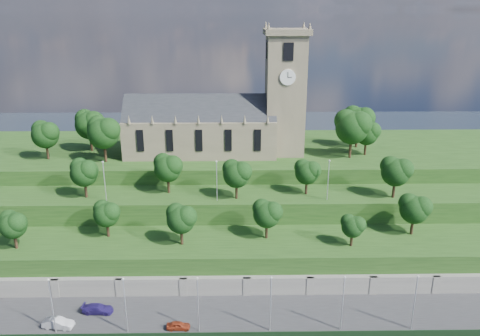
{
  "coord_description": "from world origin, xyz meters",
  "views": [
    {
      "loc": [
        2.89,
        -52.46,
        44.85
      ],
      "look_at": [
        4.23,
        30.0,
        16.85
      ],
      "focal_mm": 35.0,
      "sensor_mm": 36.0,
      "label": 1
    }
  ],
  "objects_px": {
    "car_left": "(178,326)",
    "car_right": "(98,309)",
    "church": "(223,119)",
    "car_middle": "(58,323)"
  },
  "relations": [
    {
      "from": "car_middle",
      "to": "church",
      "type": "bearing_deg",
      "value": -20.43
    },
    {
      "from": "car_left",
      "to": "car_middle",
      "type": "height_order",
      "value": "car_middle"
    },
    {
      "from": "church",
      "to": "car_right",
      "type": "height_order",
      "value": "church"
    },
    {
      "from": "church",
      "to": "car_left",
      "type": "bearing_deg",
      "value": -97.56
    },
    {
      "from": "car_left",
      "to": "church",
      "type": "bearing_deg",
      "value": -6.67
    },
    {
      "from": "car_left",
      "to": "car_right",
      "type": "distance_m",
      "value": 13.05
    },
    {
      "from": "car_left",
      "to": "car_right",
      "type": "relative_size",
      "value": 0.73
    },
    {
      "from": "car_left",
      "to": "car_right",
      "type": "xyz_separation_m",
      "value": [
        -12.42,
        4.01,
        0.09
      ]
    },
    {
      "from": "car_left",
      "to": "car_middle",
      "type": "distance_m",
      "value": 17.09
    },
    {
      "from": "car_middle",
      "to": "car_right",
      "type": "xyz_separation_m",
      "value": [
        4.66,
        3.4,
        -0.06
      ]
    }
  ]
}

